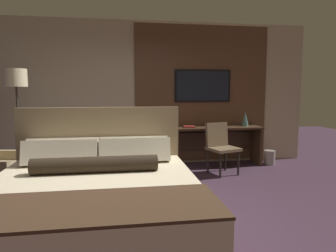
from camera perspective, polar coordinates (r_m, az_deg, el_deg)
ground_plane at (r=3.63m, az=-5.60°, el=-16.92°), size 16.00×16.00×0.00m
wall_back_tv_panel at (r=5.93m, az=-5.07°, el=6.11°), size 7.20×0.09×2.80m
bed at (r=3.17m, az=-13.74°, el=-13.66°), size 2.04×2.17×1.24m
desk at (r=5.94m, az=7.00°, el=-2.34°), size 2.20×0.51×0.76m
tv at (r=6.06m, az=6.61°, el=7.61°), size 1.13×0.04×0.64m
desk_chair at (r=5.38m, az=9.91°, el=-3.25°), size 0.60×0.60×0.90m
floor_lamp at (r=5.33m, az=-26.93°, el=6.63°), size 0.34×0.34×1.80m
vase_tall at (r=6.18m, az=14.47°, el=1.33°), size 0.15×0.15×0.28m
book at (r=5.74m, az=4.08°, el=-0.14°), size 0.24×0.18×0.03m
waste_bin at (r=6.33m, az=18.76°, el=-5.68°), size 0.22×0.22×0.28m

